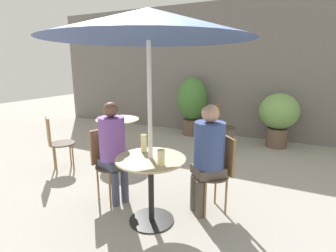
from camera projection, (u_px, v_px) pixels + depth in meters
The scene contains 15 objects.
ground_plane at pixel (152, 222), 2.80m from camera, with size 20.00×20.00×0.00m, color #9E998E.
storefront_wall at pixel (237, 71), 5.85m from camera, with size 10.00×0.06×3.00m.
cafe_table_near at pixel (151, 177), 2.71m from camera, with size 0.72×0.72×0.71m.
cafe_table_far at pixel (118, 130), 4.60m from camera, with size 0.74×0.74×0.71m.
bistro_chair_0 at pixel (219, 167), 2.93m from camera, with size 0.44×0.44×0.87m.
bistro_chair_1 at pixel (107, 157), 3.22m from camera, with size 0.42×0.40×0.87m.
bistro_chair_2 at pixel (221, 123), 5.14m from camera, with size 0.39×0.39×0.87m.
bistro_chair_3 at pixel (55, 139), 4.03m from camera, with size 0.44×0.44×0.87m.
seated_person_0 at pixel (208, 151), 2.85m from camera, with size 0.43×0.43×1.23m.
seated_person_1 at pixel (113, 144), 3.08m from camera, with size 0.35×0.33×1.23m.
beer_glass_0 at pixel (144, 143), 2.84m from camera, with size 0.07×0.07×0.19m.
beer_glass_1 at pixel (161, 158), 2.45m from camera, with size 0.07×0.07×0.15m.
potted_plant_0 at pixel (192, 102), 6.11m from camera, with size 0.69×0.69×1.35m.
potted_plant_1 at pixel (279, 115), 5.20m from camera, with size 0.76×0.76×1.09m.
umbrella at pixel (148, 24), 2.37m from camera, with size 1.93×1.93×2.14m.
Camera 1 is at (1.26, -2.15, 1.65)m, focal length 28.00 mm.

